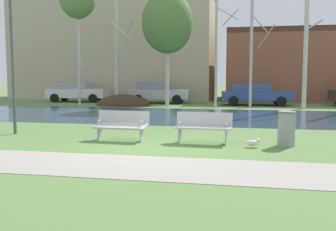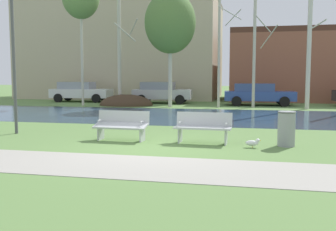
{
  "view_description": "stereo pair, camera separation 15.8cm",
  "coord_description": "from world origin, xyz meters",
  "px_view_note": "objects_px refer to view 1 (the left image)",
  "views": [
    {
      "loc": [
        2.41,
        -9.74,
        1.88
      ],
      "look_at": [
        0.11,
        1.55,
        0.73
      ],
      "focal_mm": 41.6,
      "sensor_mm": 36.0,
      "label": 1
    },
    {
      "loc": [
        2.56,
        -9.71,
        1.88
      ],
      "look_at": [
        0.11,
        1.55,
        0.73
      ],
      "focal_mm": 41.6,
      "sensor_mm": 36.0,
      "label": 2
    }
  ],
  "objects_px": {
    "seagull": "(253,143)",
    "parked_sedan_second_silver": "(158,92)",
    "parked_van_nearest_white": "(77,91)",
    "bench_left": "(122,125)",
    "parked_hatch_third_blue": "(254,94)",
    "bench_right": "(203,127)",
    "streetlamp": "(11,30)",
    "trash_bin": "(286,128)"
  },
  "relations": [
    {
      "from": "seagull",
      "to": "parked_sedan_second_silver",
      "type": "height_order",
      "value": "parked_sedan_second_silver"
    },
    {
      "from": "seagull",
      "to": "parked_van_nearest_white",
      "type": "xyz_separation_m",
      "value": [
        -12.68,
        16.69,
        0.66
      ]
    },
    {
      "from": "bench_left",
      "to": "parked_hatch_third_blue",
      "type": "relative_size",
      "value": 0.35
    },
    {
      "from": "seagull",
      "to": "parked_van_nearest_white",
      "type": "distance_m",
      "value": 20.98
    },
    {
      "from": "bench_left",
      "to": "seagull",
      "type": "relative_size",
      "value": 3.96
    },
    {
      "from": "bench_right",
      "to": "streetlamp",
      "type": "relative_size",
      "value": 0.32
    },
    {
      "from": "seagull",
      "to": "bench_right",
      "type": "bearing_deg",
      "value": 163.55
    },
    {
      "from": "parked_van_nearest_white",
      "to": "parked_hatch_third_blue",
      "type": "distance_m",
      "value": 13.02
    },
    {
      "from": "parked_van_nearest_white",
      "to": "parked_sedan_second_silver",
      "type": "relative_size",
      "value": 1.08
    },
    {
      "from": "bench_left",
      "to": "bench_right",
      "type": "xyz_separation_m",
      "value": [
        2.42,
        0.0,
        0.0
      ]
    },
    {
      "from": "parked_sedan_second_silver",
      "to": "seagull",
      "type": "bearing_deg",
      "value": -68.84
    },
    {
      "from": "trash_bin",
      "to": "streetlamp",
      "type": "bearing_deg",
      "value": 176.29
    },
    {
      "from": "trash_bin",
      "to": "bench_left",
      "type": "bearing_deg",
      "value": -179.71
    },
    {
      "from": "parked_van_nearest_white",
      "to": "parked_hatch_third_blue",
      "type": "height_order",
      "value": "parked_van_nearest_white"
    },
    {
      "from": "bench_left",
      "to": "parked_sedan_second_silver",
      "type": "bearing_deg",
      "value": 99.06
    },
    {
      "from": "trash_bin",
      "to": "seagull",
      "type": "xyz_separation_m",
      "value": [
        -0.89,
        -0.43,
        -0.36
      ]
    },
    {
      "from": "bench_right",
      "to": "parked_hatch_third_blue",
      "type": "xyz_separation_m",
      "value": [
        1.69,
        15.35,
        0.29
      ]
    },
    {
      "from": "parked_sedan_second_silver",
      "to": "parked_hatch_third_blue",
      "type": "height_order",
      "value": "parked_sedan_second_silver"
    },
    {
      "from": "bench_right",
      "to": "parked_sedan_second_silver",
      "type": "relative_size",
      "value": 0.39
    },
    {
      "from": "bench_right",
      "to": "seagull",
      "type": "relative_size",
      "value": 3.96
    },
    {
      "from": "seagull",
      "to": "parked_sedan_second_silver",
      "type": "xyz_separation_m",
      "value": [
        -6.36,
        16.44,
        0.66
      ]
    },
    {
      "from": "bench_left",
      "to": "parked_sedan_second_silver",
      "type": "xyz_separation_m",
      "value": [
        -2.56,
        16.03,
        0.32
      ]
    },
    {
      "from": "streetlamp",
      "to": "seagull",
      "type": "bearing_deg",
      "value": -7.33
    },
    {
      "from": "bench_right",
      "to": "trash_bin",
      "type": "relative_size",
      "value": 1.7
    },
    {
      "from": "bench_right",
      "to": "parked_hatch_third_blue",
      "type": "height_order",
      "value": "parked_hatch_third_blue"
    },
    {
      "from": "bench_left",
      "to": "streetlamp",
      "type": "bearing_deg",
      "value": 171.5
    },
    {
      "from": "seagull",
      "to": "parked_hatch_third_blue",
      "type": "xyz_separation_m",
      "value": [
        0.3,
        15.76,
        0.64
      ]
    },
    {
      "from": "trash_bin",
      "to": "parked_van_nearest_white",
      "type": "bearing_deg",
      "value": 129.84
    },
    {
      "from": "bench_left",
      "to": "seagull",
      "type": "xyz_separation_m",
      "value": [
        3.8,
        -0.41,
        -0.34
      ]
    },
    {
      "from": "bench_left",
      "to": "streetlamp",
      "type": "xyz_separation_m",
      "value": [
        -3.88,
        0.58,
        2.92
      ]
    },
    {
      "from": "parked_sedan_second_silver",
      "to": "parked_hatch_third_blue",
      "type": "xyz_separation_m",
      "value": [
        6.67,
        -0.68,
        -0.03
      ]
    },
    {
      "from": "streetlamp",
      "to": "parked_van_nearest_white",
      "type": "relative_size",
      "value": 1.12
    },
    {
      "from": "parked_van_nearest_white",
      "to": "bench_right",
      "type": "bearing_deg",
      "value": -55.25
    },
    {
      "from": "trash_bin",
      "to": "parked_hatch_third_blue",
      "type": "relative_size",
      "value": 0.21
    },
    {
      "from": "seagull",
      "to": "parked_sedan_second_silver",
      "type": "bearing_deg",
      "value": 111.16
    },
    {
      "from": "bench_right",
      "to": "parked_van_nearest_white",
      "type": "height_order",
      "value": "parked_van_nearest_white"
    },
    {
      "from": "parked_hatch_third_blue",
      "to": "trash_bin",
      "type": "bearing_deg",
      "value": -87.83
    },
    {
      "from": "bench_left",
      "to": "bench_right",
      "type": "distance_m",
      "value": 2.42
    },
    {
      "from": "parked_sedan_second_silver",
      "to": "parked_hatch_third_blue",
      "type": "bearing_deg",
      "value": -5.86
    },
    {
      "from": "bench_left",
      "to": "parked_van_nearest_white",
      "type": "height_order",
      "value": "parked_van_nearest_white"
    },
    {
      "from": "bench_left",
      "to": "trash_bin",
      "type": "bearing_deg",
      "value": 0.29
    },
    {
      "from": "streetlamp",
      "to": "parked_van_nearest_white",
      "type": "distance_m",
      "value": 16.69
    }
  ]
}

